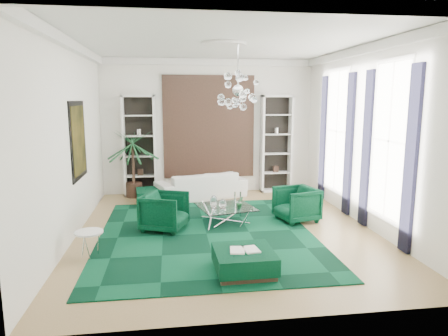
{
  "coord_description": "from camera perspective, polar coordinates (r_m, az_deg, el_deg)",
  "views": [
    {
      "loc": [
        -1.11,
        -7.9,
        2.68
      ],
      "look_at": [
        0.03,
        0.5,
        1.22
      ],
      "focal_mm": 32.0,
      "sensor_mm": 36.0,
      "label": 1
    }
  ],
  "objects": [
    {
      "name": "floor",
      "position": [
        8.42,
        0.24,
        -8.84
      ],
      "size": [
        6.0,
        7.0,
        0.02
      ],
      "primitive_type": "cube",
      "color": "tan",
      "rests_on": "ground"
    },
    {
      "name": "ceiling",
      "position": [
        8.06,
        0.26,
        17.84
      ],
      "size": [
        6.0,
        7.0,
        0.02
      ],
      "primitive_type": "cube",
      "color": "white",
      "rests_on": "ground"
    },
    {
      "name": "wall_back",
      "position": [
        11.49,
        -2.21,
        5.9
      ],
      "size": [
        6.0,
        0.02,
        3.8
      ],
      "primitive_type": "cube",
      "color": "white",
      "rests_on": "ground"
    },
    {
      "name": "wall_front",
      "position": [
        4.6,
        6.36,
        -0.06
      ],
      "size": [
        6.0,
        0.02,
        3.8
      ],
      "primitive_type": "cube",
      "color": "white",
      "rests_on": "ground"
    },
    {
      "name": "wall_left",
      "position": [
        8.17,
        -21.21,
        3.64
      ],
      "size": [
        0.02,
        7.0,
        3.8
      ],
      "primitive_type": "cube",
      "color": "white",
      "rests_on": "ground"
    },
    {
      "name": "wall_right",
      "position": [
        8.95,
        19.76,
        4.21
      ],
      "size": [
        0.02,
        7.0,
        3.8
      ],
      "primitive_type": "cube",
      "color": "white",
      "rests_on": "ground"
    },
    {
      "name": "crown_molding",
      "position": [
        8.05,
        0.26,
        17.07
      ],
      "size": [
        6.0,
        7.0,
        0.18
      ],
      "primitive_type": null,
      "color": "white",
      "rests_on": "ceiling"
    },
    {
      "name": "ceiling_medallion",
      "position": [
        8.35,
        -0.04,
        17.29
      ],
      "size": [
        0.9,
        0.9,
        0.05
      ],
      "primitive_type": "cylinder",
      "color": "white",
      "rests_on": "ceiling"
    },
    {
      "name": "tapestry",
      "position": [
        11.45,
        -2.18,
        5.88
      ],
      "size": [
        2.5,
        0.06,
        2.8
      ],
      "primitive_type": "cube",
      "color": "black",
      "rests_on": "wall_back"
    },
    {
      "name": "shelving_left",
      "position": [
        11.32,
        -11.98,
        3.09
      ],
      "size": [
        0.9,
        0.38,
        2.8
      ],
      "primitive_type": null,
      "color": "white",
      "rests_on": "floor"
    },
    {
      "name": "shelving_right",
      "position": [
        11.7,
        7.48,
        3.43
      ],
      "size": [
        0.9,
        0.38,
        2.8
      ],
      "primitive_type": null,
      "color": "white",
      "rests_on": "floor"
    },
    {
      "name": "painting",
      "position": [
        8.74,
        -20.04,
        3.75
      ],
      "size": [
        0.04,
        1.3,
        1.6
      ],
      "primitive_type": "cube",
      "color": "black",
      "rests_on": "wall_left"
    },
    {
      "name": "window_near",
      "position": [
        8.16,
        22.53,
        3.55
      ],
      "size": [
        0.03,
        1.1,
        2.9
      ],
      "primitive_type": "cube",
      "color": "white",
      "rests_on": "wall_right"
    },
    {
      "name": "curtain_near_a",
      "position": [
        7.51,
        25.15,
        0.96
      ],
      "size": [
        0.07,
        0.3,
        3.25
      ],
      "primitive_type": "cube",
      "color": "black",
      "rests_on": "floor"
    },
    {
      "name": "curtain_near_b",
      "position": [
        8.84,
        19.7,
        2.52
      ],
      "size": [
        0.07,
        0.3,
        3.25
      ],
      "primitive_type": "cube",
      "color": "black",
      "rests_on": "floor"
    },
    {
      "name": "window_far",
      "position": [
        10.29,
        15.82,
        5.08
      ],
      "size": [
        0.03,
        1.1,
        2.9
      ],
      "primitive_type": "cube",
      "color": "white",
      "rests_on": "wall_right"
    },
    {
      "name": "curtain_far_a",
      "position": [
        9.59,
        17.41,
        3.18
      ],
      "size": [
        0.07,
        0.3,
        3.25
      ],
      "primitive_type": "cube",
      "color": "black",
      "rests_on": "floor"
    },
    {
      "name": "curtain_far_b",
      "position": [
        11.02,
        13.98,
        4.14
      ],
      "size": [
        0.07,
        0.3,
        3.25
      ],
      "primitive_type": "cube",
      "color": "black",
      "rests_on": "floor"
    },
    {
      "name": "rug",
      "position": [
        8.13,
        -2.52,
        -9.41
      ],
      "size": [
        4.2,
        5.0,
        0.02
      ],
      "primitive_type": "cube",
      "color": "black",
      "rests_on": "floor"
    },
    {
      "name": "sofa",
      "position": [
        10.98,
        -3.3,
        -2.46
      ],
      "size": [
        2.59,
        1.66,
        0.7
      ],
      "primitive_type": "imported",
      "rotation": [
        0.0,
        0.0,
        3.46
      ],
      "color": "silver",
      "rests_on": "floor"
    },
    {
      "name": "armchair_left",
      "position": [
        8.38,
        -8.47,
        -6.18
      ],
      "size": [
        1.1,
        1.08,
        0.78
      ],
      "primitive_type": "imported",
      "rotation": [
        0.0,
        0.0,
        1.2
      ],
      "color": "black",
      "rests_on": "floor"
    },
    {
      "name": "armchair_right",
      "position": [
        9.04,
        10.3,
        -5.1
      ],
      "size": [
        1.01,
        1.0,
        0.76
      ],
      "primitive_type": "imported",
      "rotation": [
        0.0,
        0.0,
        -1.32
      ],
      "color": "black",
      "rests_on": "floor"
    },
    {
      "name": "coffee_table",
      "position": [
        8.77,
        0.21,
        -6.69
      ],
      "size": [
        1.33,
        1.33,
        0.38
      ],
      "primitive_type": null,
      "rotation": [
        0.0,
        0.0,
        0.22
      ],
      "color": "white",
      "rests_on": "floor"
    },
    {
      "name": "ottoman_side",
      "position": [
        10.58,
        -10.1,
        -4.01
      ],
      "size": [
        0.91,
        0.91,
        0.37
      ],
      "primitive_type": "cube",
      "rotation": [
        0.0,
        0.0,
        0.11
      ],
      "color": "black",
      "rests_on": "floor"
    },
    {
      "name": "ottoman_front",
      "position": [
        6.4,
        2.88,
        -13.21
      ],
      "size": [
        0.93,
        0.93,
        0.37
      ],
      "primitive_type": "cube",
      "rotation": [
        0.0,
        0.0,
        0.02
      ],
      "color": "black",
      "rests_on": "floor"
    },
    {
      "name": "book",
      "position": [
        6.32,
        2.9,
        -11.55
      ],
      "size": [
        0.46,
        0.31,
        0.03
      ],
      "primitive_type": "cube",
      "color": "white",
      "rests_on": "ottoman_front"
    },
    {
      "name": "side_table",
      "position": [
        7.29,
        -18.64,
        -10.4
      ],
      "size": [
        0.63,
        0.63,
        0.46
      ],
      "primitive_type": "cylinder",
      "rotation": [
        0.0,
        0.0,
        0.43
      ],
      "color": "white",
      "rests_on": "floor"
    },
    {
      "name": "palm",
      "position": [
        11.2,
        -12.9,
        2.03
      ],
      "size": [
        1.7,
        1.7,
        2.43
      ],
      "primitive_type": null,
      "rotation": [
        0.0,
        0.0,
        0.13
      ],
      "color": "#1D582F",
      "rests_on": "floor"
    },
    {
      "name": "chandelier",
      "position": [
        8.03,
        1.99,
        10.99
      ],
      "size": [
        1.05,
        1.05,
        0.81
      ],
      "primitive_type": null,
      "rotation": [
        0.0,
        0.0,
        -0.19
      ],
      "color": "white",
      "rests_on": "ceiling"
    },
    {
      "name": "table_plant",
      "position": [
        8.51,
        2.3,
        -4.95
      ],
      "size": [
        0.17,
        0.15,
        0.27
      ],
      "primitive_type": "imported",
      "rotation": [
        0.0,
        0.0,
        0.26
      ],
      "color": "#1D582F",
      "rests_on": "coffee_table"
    }
  ]
}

